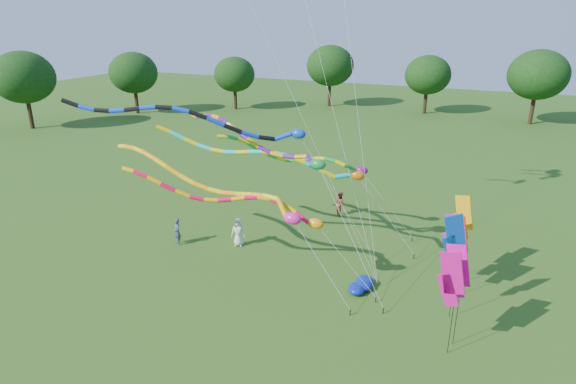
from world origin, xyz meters
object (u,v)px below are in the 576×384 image
at_px(person_c, 340,203).
at_px(tube_kite_orange, 219,187).
at_px(tube_kite_red, 242,202).
at_px(person_b, 177,232).
at_px(person_a, 238,232).
at_px(blue_nylon_heap, 361,285).

bearing_deg(person_c, tube_kite_orange, 117.14).
distance_m(tube_kite_red, person_b, 7.12).
bearing_deg(tube_kite_orange, tube_kite_red, -5.43).
bearing_deg(person_b, person_a, 58.91).
relative_size(tube_kite_orange, person_b, 8.77).
bearing_deg(blue_nylon_heap, person_b, 177.53).
relative_size(tube_kite_red, blue_nylon_heap, 7.33).
height_order(tube_kite_orange, person_b, tube_kite_orange).
height_order(tube_kite_red, blue_nylon_heap, tube_kite_red).
distance_m(tube_kite_orange, person_b, 6.08).
xyz_separation_m(tube_kite_orange, person_b, (-4.22, 1.62, -4.06)).
height_order(person_a, person_c, person_a).
xyz_separation_m(tube_kite_red, person_a, (-2.29, 3.44, -3.56)).
xyz_separation_m(tube_kite_orange, blue_nylon_heap, (7.51, 1.12, -4.71)).
height_order(person_b, person_c, person_c).
distance_m(tube_kite_orange, person_a, 5.07).
bearing_deg(person_a, person_c, 42.13).
height_order(blue_nylon_heap, person_c, person_c).
distance_m(blue_nylon_heap, person_a, 8.47).
bearing_deg(tube_kite_red, blue_nylon_heap, 8.73).
bearing_deg(tube_kite_red, person_a, 117.68).
bearing_deg(person_a, tube_kite_red, -73.66).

